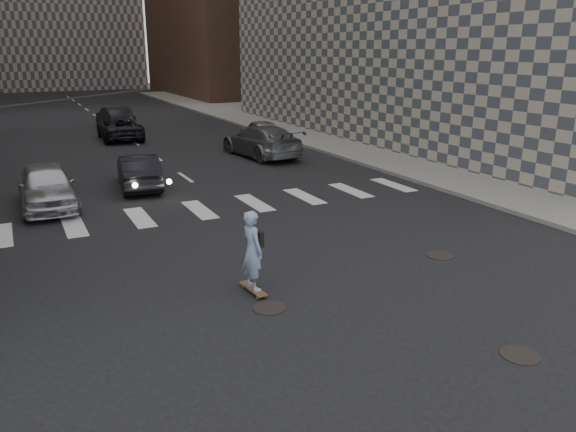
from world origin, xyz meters
name	(u,v)px	position (x,y,z in m)	size (l,w,h in m)	color
ground	(382,312)	(0.00, 0.00, 0.00)	(160.00, 160.00, 0.00)	black
sidewalk_right	(384,134)	(14.50, 20.00, 0.07)	(13.00, 80.00, 0.15)	gray
manhole_a	(520,355)	(1.20, -2.50, 0.01)	(0.70, 0.70, 0.02)	black
manhole_b	(269,308)	(-2.00, 1.20, 0.01)	(0.70, 0.70, 0.02)	black
manhole_c	(440,255)	(3.30, 2.00, 0.01)	(0.70, 0.70, 0.02)	black
skateboarder	(253,250)	(-1.99, 2.08, 1.00)	(0.50, 0.97, 1.90)	brown
silver_sedan	(47,186)	(-5.50, 11.60, 0.75)	(1.77, 4.40, 1.50)	#B2B3B9
traffic_car_a	(139,171)	(-2.12, 13.00, 0.66)	(1.41, 4.03, 1.33)	black
traffic_car_b	(261,141)	(4.78, 16.90, 0.78)	(2.19, 5.38, 1.56)	slate
traffic_car_c	(120,128)	(-0.52, 25.59, 0.67)	(2.23, 4.83, 1.34)	black
traffic_car_d	(261,131)	(6.50, 20.86, 0.66)	(1.56, 3.88, 1.32)	#ADB0B4
traffic_car_e	(115,117)	(0.10, 30.60, 0.73)	(1.55, 4.43, 1.46)	black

